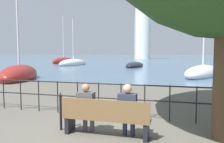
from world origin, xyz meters
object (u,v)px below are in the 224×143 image
object	(u,v)px
seated_person_right	(128,108)
sailboat_0	(73,63)
closed_umbrella	(61,109)
sailboat_3	(203,72)
sailboat_1	(135,65)
harbor_lighthouse	(143,26)
sailboat_2	(19,74)
park_bench	(106,118)
sailboat_4	(64,61)
seated_person_left	(86,106)

from	to	relation	value
seated_person_right	sailboat_0	distance (m)	34.10
seated_person_right	sailboat_0	size ratio (longest dim) A/B	0.15
closed_umbrella	sailboat_3	bearing A→B (deg)	71.35
sailboat_1	harbor_lighthouse	xyz separation A→B (m)	(-5.95, 53.48, 12.63)
sailboat_1	sailboat_2	bearing A→B (deg)	-103.77
park_bench	sailboat_3	size ratio (longest dim) A/B	0.19
sailboat_2	sailboat_4	distance (m)	30.67
seated_person_left	sailboat_1	distance (m)	28.33
sailboat_1	harbor_lighthouse	distance (m)	55.27
closed_umbrella	sailboat_2	world-z (taller)	sailboat_2
sailboat_4	seated_person_left	bearing A→B (deg)	-55.05
sailboat_0	sailboat_4	distance (m)	9.60
sailboat_4	closed_umbrella	bearing A→B (deg)	-55.87
sailboat_4	seated_person_right	bearing A→B (deg)	-53.88
sailboat_0	park_bench	bearing A→B (deg)	-56.44
sailboat_1	sailboat_0	bearing A→B (deg)	172.73
sailboat_0	sailboat_2	distance (m)	21.61
sailboat_0	sailboat_1	xyz separation A→B (m)	(11.24, -2.08, -0.09)
sailboat_1	sailboat_2	size ratio (longest dim) A/B	0.60
seated_person_right	sailboat_1	size ratio (longest dim) A/B	0.16
closed_umbrella	seated_person_left	bearing A→B (deg)	-3.09
sailboat_2	sailboat_3	size ratio (longest dim) A/B	1.20
seated_person_left	harbor_lighthouse	world-z (taller)	harbor_lighthouse
seated_person_left	sailboat_0	world-z (taller)	sailboat_0
seated_person_right	park_bench	bearing A→B (deg)	-171.21
sailboat_4	sailboat_1	bearing A→B (deg)	-23.19
park_bench	sailboat_2	bearing A→B (deg)	136.45
park_bench	sailboat_2	distance (m)	13.59
sailboat_3	seated_person_right	bearing A→B (deg)	-80.81
harbor_lighthouse	seated_person_left	bearing A→B (deg)	-83.33
sailboat_2	sailboat_3	world-z (taller)	sailboat_2
seated_person_right	sailboat_2	bearing A→B (deg)	138.13
seated_person_right	seated_person_left	bearing A→B (deg)	179.92
sailboat_3	park_bench	bearing A→B (deg)	-82.51
park_bench	sailboat_1	bearing A→B (deg)	98.26
seated_person_right	sailboat_1	world-z (taller)	sailboat_1
sailboat_3	sailboat_1	bearing A→B (deg)	145.07
sailboat_2	sailboat_3	xyz separation A→B (m)	(13.89, 6.37, -0.06)
park_bench	seated_person_right	world-z (taller)	seated_person_right
seated_person_right	harbor_lighthouse	xyz separation A→B (m)	(-10.56, 81.59, 12.19)
sailboat_2	sailboat_0	bearing A→B (deg)	82.34
closed_umbrella	harbor_lighthouse	world-z (taller)	harbor_lighthouse
closed_umbrella	harbor_lighthouse	xyz separation A→B (m)	(-8.82, 81.55, 12.34)
seated_person_right	closed_umbrella	size ratio (longest dim) A/B	1.28
sailboat_4	harbor_lighthouse	bearing A→B (deg)	81.83
sailboat_0	harbor_lighthouse	xyz separation A→B (m)	(5.29, 51.40, 12.54)
sailboat_0	harbor_lighthouse	distance (m)	53.17
sailboat_1	sailboat_4	world-z (taller)	sailboat_4
seated_person_right	sailboat_1	xyz separation A→B (m)	(-4.60, 28.10, -0.44)
closed_umbrella	harbor_lighthouse	distance (m)	82.94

